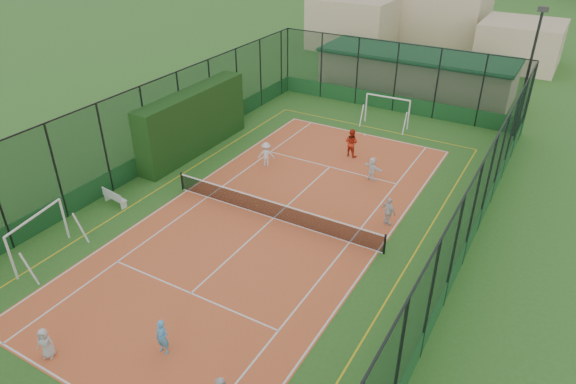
# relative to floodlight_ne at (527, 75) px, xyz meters

# --- Properties ---
(ground) EXTENTS (300.00, 300.00, 0.00)m
(ground) POSITION_rel_floodlight_ne_xyz_m (-8.60, -16.60, -4.12)
(ground) COLOR #305E20
(ground) RESTS_ON ground
(court_slab) EXTENTS (11.17, 23.97, 0.01)m
(court_slab) POSITION_rel_floodlight_ne_xyz_m (-8.60, -16.60, -4.12)
(court_slab) COLOR #C5572B
(court_slab) RESTS_ON ground
(tennis_net) EXTENTS (11.67, 0.12, 1.06)m
(tennis_net) POSITION_rel_floodlight_ne_xyz_m (-8.60, -16.60, -3.59)
(tennis_net) COLOR black
(tennis_net) RESTS_ON ground
(perimeter_fence) EXTENTS (18.12, 34.12, 5.00)m
(perimeter_fence) POSITION_rel_floodlight_ne_xyz_m (-8.60, -16.60, -1.62)
(perimeter_fence) COLOR black
(perimeter_fence) RESTS_ON ground
(floodlight_ne) EXTENTS (0.60, 0.26, 8.25)m
(floodlight_ne) POSITION_rel_floodlight_ne_xyz_m (0.00, 0.00, 0.00)
(floodlight_ne) COLOR black
(floodlight_ne) RESTS_ON ground
(clubhouse) EXTENTS (15.20, 7.20, 3.15)m
(clubhouse) POSITION_rel_floodlight_ne_xyz_m (-8.60, 5.40, -2.55)
(clubhouse) COLOR tan
(clubhouse) RESTS_ON ground
(hedge_left) EXTENTS (1.33, 8.84, 3.87)m
(hedge_left) POSITION_rel_floodlight_ne_xyz_m (-16.90, -12.34, -2.19)
(hedge_left) COLOR black
(hedge_left) RESTS_ON ground
(white_bench) EXTENTS (1.60, 0.63, 0.87)m
(white_bench) POSITION_rel_floodlight_ne_xyz_m (-16.40, -19.52, -3.69)
(white_bench) COLOR white
(white_bench) RESTS_ON ground
(futsal_goal_near) EXTENTS (3.38, 1.52, 2.10)m
(futsal_goal_near) POSITION_rel_floodlight_ne_xyz_m (-15.77, -24.35, -3.07)
(futsal_goal_near) COLOR white
(futsal_goal_near) RESTS_ON ground
(futsal_goal_far) EXTENTS (3.19, 1.04, 2.03)m
(futsal_goal_far) POSITION_rel_floodlight_ne_xyz_m (-8.03, -2.50, -3.11)
(futsal_goal_far) COLOR white
(futsal_goal_far) RESTS_ON ground
(child_near_left) EXTENTS (0.72, 0.63, 1.23)m
(child_near_left) POSITION_rel_floodlight_ne_xyz_m (-10.79, -28.01, -3.50)
(child_near_left) COLOR silver
(child_near_left) RESTS_ON court_slab
(child_near_mid) EXTENTS (0.52, 0.35, 1.41)m
(child_near_mid) POSITION_rel_floodlight_ne_xyz_m (-7.44, -25.86, -3.41)
(child_near_mid) COLOR #4EA3DE
(child_near_mid) RESTS_ON court_slab
(child_far_left) EXTENTS (1.12, 0.96, 1.50)m
(child_far_left) POSITION_rel_floodlight_ne_xyz_m (-11.93, -11.94, -3.37)
(child_far_left) COLOR silver
(child_far_left) RESTS_ON court_slab
(child_far_right) EXTENTS (0.93, 0.67, 1.46)m
(child_far_right) POSITION_rel_floodlight_ne_xyz_m (-3.51, -14.30, -3.38)
(child_far_right) COLOR silver
(child_far_right) RESTS_ON court_slab
(child_far_back) EXTENTS (1.33, 0.81, 1.37)m
(child_far_back) POSITION_rel_floodlight_ne_xyz_m (-5.91, -10.43, -3.43)
(child_far_back) COLOR white
(child_far_back) RESTS_ON court_slab
(coach) EXTENTS (0.95, 0.80, 1.76)m
(coach) POSITION_rel_floodlight_ne_xyz_m (-8.16, -8.19, -3.24)
(coach) COLOR #B32713
(coach) RESTS_ON court_slab
(tennis_balls) EXTENTS (4.00, 1.32, 0.07)m
(tennis_balls) POSITION_rel_floodlight_ne_xyz_m (-8.74, -15.62, -4.08)
(tennis_balls) COLOR #CCE033
(tennis_balls) RESTS_ON court_slab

